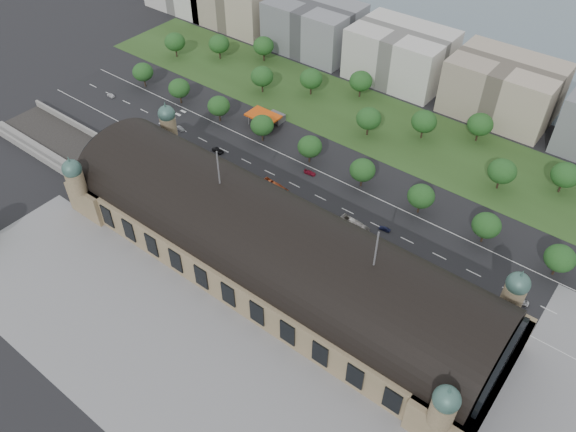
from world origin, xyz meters
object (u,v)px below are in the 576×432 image
Objects in this scene: traffic_car_6 at (521,301)px; parked_car_1 at (171,148)px; bus_west at (275,188)px; parked_car_4 at (226,181)px; parked_car_5 at (240,194)px; bus_mid at (369,244)px; parked_car_0 at (161,149)px; parked_car_2 at (172,149)px; parked_car_6 at (226,187)px; bus_east at (354,225)px; traffic_car_4 at (385,229)px; petrol_station at (270,117)px; traffic_car_3 at (310,173)px; traffic_car_2 at (218,150)px; traffic_car_1 at (180,128)px; traffic_car_0 at (111,95)px.

traffic_car_6 is 0.85× the size of parked_car_1.
parked_car_4 is at bearing 118.70° from bus_west.
bus_mid reaches higher than parked_car_5.
parked_car_0 is 0.73× the size of parked_car_2.
parked_car_1 is 1.19× the size of parked_car_6.
bus_west is (48.62, 5.85, 0.84)m from parked_car_2.
traffic_car_4 is at bearing -51.30° from bus_east.
petrol_station is 1.23× the size of bus_east.
traffic_car_3 is at bearing 69.28° from bus_east.
bus_east is (51.99, 8.77, 0.76)m from parked_car_4.
traffic_car_1 is at bearing -87.95° from traffic_car_2.
parked_car_0 is (-56.95, -24.16, -0.03)m from traffic_car_3.
bus_west is (49.57, 5.85, 0.84)m from parked_car_1.
traffic_car_6 is 0.88× the size of parked_car_2.
traffic_car_4 is (73.29, -27.61, -2.26)m from petrol_station.
petrol_station is 3.19× the size of traffic_car_1.
bus_west is at bearing -94.47° from traffic_car_6.
parked_car_0 is 43.90m from parked_car_5.
bus_mid is (51.79, 6.00, 1.18)m from parked_car_5.
traffic_car_0 is at bearing -127.42° from parked_car_5.
traffic_car_2 reaches higher than traffic_car_3.
traffic_car_6 is 57.65m from bus_east.
bus_east reaches higher than traffic_car_3.
petrol_station is at bearing 129.12° from parked_car_1.
parked_car_5 is at bearing 49.94° from parked_car_4.
traffic_car_0 is 0.95× the size of traffic_car_6.
traffic_car_0 is 1.04× the size of traffic_car_1.
traffic_car_2 is 0.96× the size of parked_car_1.
traffic_car_4 is at bearing 97.67° from traffic_car_2.
parked_car_0 is at bearing -78.84° from parked_car_1.
parked_car_1 is at bearing -49.62° from traffic_car_2.
traffic_car_3 is 0.40× the size of bus_west.
parked_car_6 is at bearing -107.96° from traffic_car_1.
parked_car_2 is 0.48× the size of bus_east.
parked_car_1 is 0.95m from parked_car_2.
parked_car_6 reaches higher than parked_car_0.
parked_car_1 reaches higher than traffic_car_6.
traffic_car_6 is 1.01× the size of parked_car_6.
traffic_car_3 is 1.02× the size of parked_car_5.
parked_car_6 is (18.26, -14.74, -0.06)m from traffic_car_2.
bus_west reaches higher than parked_car_4.
traffic_car_4 reaches higher than traffic_car_3.
traffic_car_0 is 0.99× the size of parked_car_5.
bus_west is 0.89× the size of bus_mid.
traffic_car_0 is 87.82m from parked_car_6.
traffic_car_3 is 88.17m from traffic_car_6.
parked_car_1 is at bearing -119.36° from parked_car_4.
petrol_station is 3.04× the size of parked_car_5.
parked_car_5 is at bearing 101.81° from bus_mid.
petrol_station is 39.30m from traffic_car_3.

